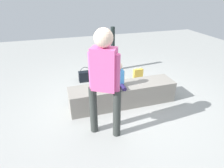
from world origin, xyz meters
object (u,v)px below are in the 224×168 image
adult_standing (104,76)px  party_cup_red (135,84)px  handbag_black_leather (85,76)px  cake_plate (101,88)px  cake_box_white (114,86)px  gift_bag (138,75)px  water_bottle_near_gift (113,77)px  child_seated (118,76)px

adult_standing → party_cup_red: (1.11, 1.37, -0.95)m
adult_standing → handbag_black_leather: size_ratio=4.39×
handbag_black_leather → cake_plate: bearing=-86.3°
party_cup_red → cake_box_white: bearing=175.6°
cake_plate → gift_bag: cake_plate is taller
water_bottle_near_gift → handbag_black_leather: (-0.64, 0.20, 0.03)m
water_bottle_near_gift → party_cup_red: (0.44, -0.40, -0.05)m
child_seated → party_cup_red: 1.11m
cake_plate → handbag_black_leather: bearing=93.7°
child_seated → handbag_black_leather: child_seated is taller
child_seated → water_bottle_near_gift: child_seated is taller
cake_box_white → party_cup_red: bearing=-4.4°
cake_box_white → child_seated: bearing=-102.1°
water_bottle_near_gift → cake_box_white: (-0.07, -0.36, -0.04)m
cake_plate → gift_bag: size_ratio=0.65×
adult_standing → water_bottle_near_gift: 2.09m
adult_standing → gift_bag: 2.25m
adult_standing → cake_box_white: size_ratio=6.32×
child_seated → cake_plate: (-0.33, -0.01, -0.19)m
cake_plate → handbag_black_leather: cake_plate is taller
gift_bag → cake_box_white: bearing=-162.2°
handbag_black_leather → cake_box_white: bearing=-44.6°
cake_plate → cake_box_white: cake_plate is taller
gift_bag → child_seated: bearing=-132.2°
cake_plate → water_bottle_near_gift: (0.56, 1.08, -0.34)m
handbag_black_leather → adult_standing: bearing=-91.0°
gift_bag → handbag_black_leather: 1.30m
gift_bag → water_bottle_near_gift: gift_bag is taller
gift_bag → handbag_black_leather: size_ratio=0.92×
party_cup_red → gift_bag: bearing=55.1°
adult_standing → cake_plate: (0.12, 0.69, -0.56)m
child_seated → adult_standing: bearing=-122.8°
gift_bag → handbag_black_leather: handbag_black_leather is taller
cake_box_white → handbag_black_leather: handbag_black_leather is taller
child_seated → cake_box_white: child_seated is taller
adult_standing → party_cup_red: bearing=50.9°
adult_standing → cake_box_white: bearing=66.9°
child_seated → water_bottle_near_gift: bearing=78.0°
adult_standing → gift_bag: bearing=51.5°
handbag_black_leather → water_bottle_near_gift: bearing=-17.4°
adult_standing → cake_box_white: 1.80m
adult_standing → water_bottle_near_gift: bearing=69.1°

